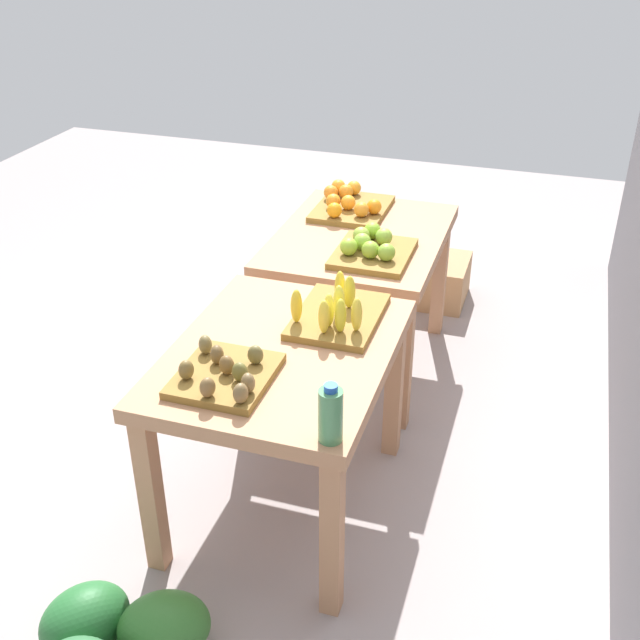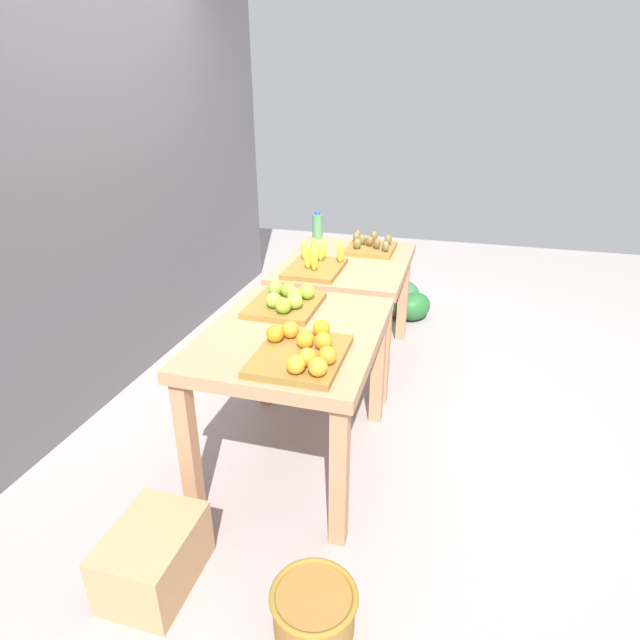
{
  "view_description": "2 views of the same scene",
  "coord_description": "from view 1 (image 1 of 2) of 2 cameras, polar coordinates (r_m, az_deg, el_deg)",
  "views": [
    {
      "loc": [
        2.83,
        0.88,
        2.27
      ],
      "look_at": [
        0.0,
        -0.03,
        0.57
      ],
      "focal_mm": 43.53,
      "sensor_mm": 36.0,
      "label": 1
    },
    {
      "loc": [
        -2.6,
        -0.7,
        1.77
      ],
      "look_at": [
        0.08,
        0.05,
        0.52
      ],
      "focal_mm": 28.64,
      "sensor_mm": 36.0,
      "label": 2
    }
  ],
  "objects": [
    {
      "name": "kiwi_bin",
      "position": [
        2.69,
        -6.98,
        -3.92
      ],
      "size": [
        0.36,
        0.32,
        0.1
      ],
      "color": "olive",
      "rests_on": "display_table_right"
    },
    {
      "name": "display_table_right",
      "position": [
        2.93,
        -2.81,
        -3.96
      ],
      "size": [
        1.04,
        0.8,
        0.75
      ],
      "color": "tan",
      "rests_on": "ground_plane"
    },
    {
      "name": "orange_bin",
      "position": [
        4.07,
        2.18,
        8.51
      ],
      "size": [
        0.44,
        0.37,
        0.11
      ],
      "color": "olive",
      "rests_on": "display_table_left"
    },
    {
      "name": "display_table_left",
      "position": [
        3.87,
        2.95,
        4.87
      ],
      "size": [
        1.04,
        0.8,
        0.75
      ],
      "color": "tan",
      "rests_on": "ground_plane"
    },
    {
      "name": "banana_crate",
      "position": [
        3.01,
        1.25,
        0.56
      ],
      "size": [
        0.44,
        0.32,
        0.17
      ],
      "color": "olive",
      "rests_on": "display_table_right"
    },
    {
      "name": "ground_plane",
      "position": [
        3.74,
        0.42,
        -7.59
      ],
      "size": [
        8.0,
        8.0,
        0.0
      ],
      "primitive_type": "plane",
      "color": "#9C908F"
    },
    {
      "name": "water_bottle",
      "position": [
        2.38,
        0.78,
        -6.97
      ],
      "size": [
        0.08,
        0.08,
        0.2
      ],
      "color": "#4C8C59",
      "rests_on": "display_table_right"
    },
    {
      "name": "cardboard_produce_box",
      "position": [
        4.79,
        8.93,
        2.89
      ],
      "size": [
        0.4,
        0.3,
        0.26
      ],
      "primitive_type": "cube",
      "color": "tan",
      "rests_on": "ground_plane"
    },
    {
      "name": "wicker_basket",
      "position": [
        4.94,
        1.5,
        3.68
      ],
      "size": [
        0.32,
        0.32,
        0.17
      ],
      "color": "olive",
      "rests_on": "ground_plane"
    },
    {
      "name": "apple_bin",
      "position": [
        3.57,
        3.8,
        5.3
      ],
      "size": [
        0.4,
        0.34,
        0.11
      ],
      "color": "olive",
      "rests_on": "display_table_left"
    }
  ]
}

